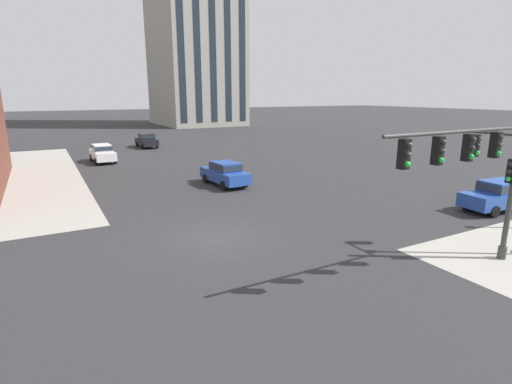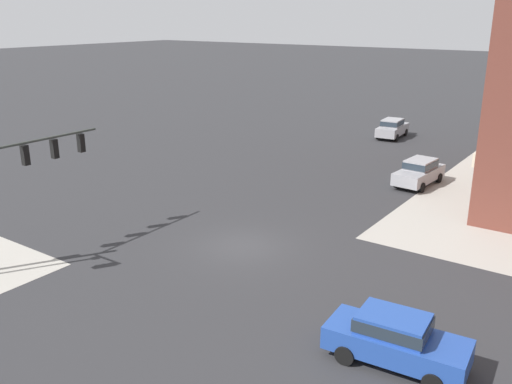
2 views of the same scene
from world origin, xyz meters
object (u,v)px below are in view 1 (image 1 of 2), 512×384
car_main_northbound_near (147,140)px  car_cross_eastbound (102,153)px  traffic_signal_main (482,165)px  car_main_southbound_near (225,173)px  car_cross_westbound (499,194)px

car_main_northbound_near → car_cross_eastbound: size_ratio=1.00×
traffic_signal_main → car_cross_eastbound: traffic_signal_main is taller
car_main_northbound_near → car_main_southbound_near: 23.31m
car_main_northbound_near → car_cross_westbound: same height
car_main_northbound_near → traffic_signal_main: bearing=-86.7°
car_main_southbound_near → car_main_northbound_near: bearing=89.7°
car_main_southbound_near → car_cross_westbound: 16.87m
traffic_signal_main → car_cross_westbound: size_ratio=1.57×
car_main_southbound_near → car_cross_westbound: size_ratio=1.00×
car_main_southbound_near → car_cross_westbound: same height
traffic_signal_main → car_cross_westbound: (8.33, 3.88, -2.94)m
car_main_southbound_near → car_cross_eastbound: (-6.17, 14.57, 0.00)m
traffic_signal_main → car_main_northbound_near: 40.36m
car_main_southbound_near → car_cross_eastbound: same height
car_main_southbound_near → car_cross_eastbound: 15.82m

